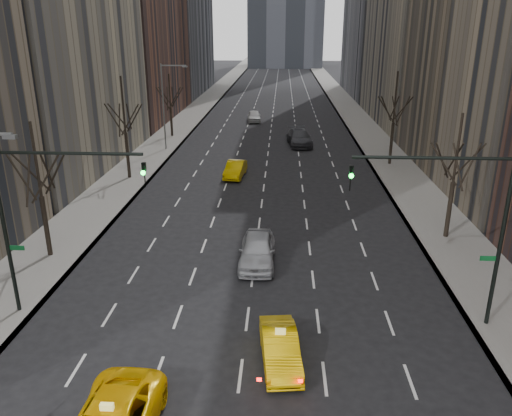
# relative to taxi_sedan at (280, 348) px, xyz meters

# --- Properties ---
(sidewalk_left) EXTENTS (4.50, 320.00, 0.15)m
(sidewalk_left) POSITION_rel_taxi_sedan_xyz_m (-13.77, 61.08, -0.59)
(sidewalk_left) COLOR slate
(sidewalk_left) RESTS_ON ground
(sidewalk_right) EXTENTS (4.50, 320.00, 0.15)m
(sidewalk_right) POSITION_rel_taxi_sedan_xyz_m (10.73, 61.08, -0.59)
(sidewalk_right) COLOR slate
(sidewalk_right) RESTS_ON ground
(tree_lw_b) EXTENTS (3.36, 3.50, 7.82)m
(tree_lw_b) POSITION_rel_taxi_sedan_xyz_m (-13.52, 9.08, 3.06)
(tree_lw_b) COLOR black
(tree_lw_b) RESTS_ON ground
(tree_lw_c) EXTENTS (3.36, 3.50, 8.74)m
(tree_lw_c) POSITION_rel_taxi_sedan_xyz_m (-13.52, 25.08, 3.37)
(tree_lw_c) COLOR black
(tree_lw_c) RESTS_ON ground
(tree_lw_d) EXTENTS (3.36, 3.50, 7.36)m
(tree_lw_d) POSITION_rel_taxi_sedan_xyz_m (-13.52, 43.08, 2.90)
(tree_lw_d) COLOR black
(tree_lw_d) RESTS_ON ground
(tree_rw_b) EXTENTS (3.36, 3.50, 7.82)m
(tree_rw_b) POSITION_rel_taxi_sedan_xyz_m (10.48, 13.08, 3.06)
(tree_rw_b) COLOR black
(tree_rw_b) RESTS_ON ground
(tree_rw_c) EXTENTS (3.36, 3.50, 8.74)m
(tree_rw_c) POSITION_rel_taxi_sedan_xyz_m (10.48, 31.08, 3.37)
(tree_rw_c) COLOR black
(tree_rw_c) RESTS_ON ground
(traffic_mast_left) EXTENTS (6.69, 0.39, 8.00)m
(traffic_mast_left) POSITION_rel_taxi_sedan_xyz_m (-10.63, 3.08, 4.82)
(traffic_mast_left) COLOR black
(traffic_mast_left) RESTS_ON ground
(traffic_mast_right) EXTENTS (6.69, 0.39, 8.00)m
(traffic_mast_right) POSITION_rel_taxi_sedan_xyz_m (7.58, 3.08, 4.82)
(traffic_mast_right) COLOR black
(traffic_mast_right) RESTS_ON ground
(streetlight_far) EXTENTS (2.83, 0.22, 9.00)m
(streetlight_far) POSITION_rel_taxi_sedan_xyz_m (-12.36, 36.08, 4.96)
(streetlight_far) COLOR slate
(streetlight_far) RESTS_ON ground
(taxi_sedan) EXTENTS (1.88, 4.16, 1.33)m
(taxi_sedan) POSITION_rel_taxi_sedan_xyz_m (0.00, 0.00, 0.00)
(taxi_sedan) COLOR #FFC505
(taxi_sedan) RESTS_ON ground
(silver_sedan_ahead) EXTENTS (1.99, 4.92, 1.68)m
(silver_sedan_ahead) POSITION_rel_taxi_sedan_xyz_m (-1.35, 8.84, 0.17)
(silver_sedan_ahead) COLOR #AAACB2
(silver_sedan_ahead) RESTS_ON ground
(far_taxi) EXTENTS (1.90, 4.42, 1.42)m
(far_taxi) POSITION_rel_taxi_sedan_xyz_m (-4.19, 26.19, 0.04)
(far_taxi) COLOR #D7AC04
(far_taxi) RESTS_ON ground
(far_suv_grey) EXTENTS (3.10, 6.27, 1.75)m
(far_suv_grey) POSITION_rel_taxi_sedan_xyz_m (1.91, 39.34, 0.21)
(far_suv_grey) COLOR #2F3034
(far_suv_grey) RESTS_ON ground
(far_car_white) EXTENTS (2.19, 4.66, 1.54)m
(far_car_white) POSITION_rel_taxi_sedan_xyz_m (-4.06, 54.06, 0.11)
(far_car_white) COLOR beige
(far_car_white) RESTS_ON ground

